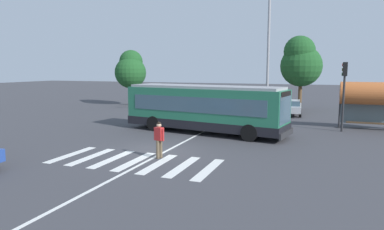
# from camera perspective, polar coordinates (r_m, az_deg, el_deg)

# --- Properties ---
(ground_plane) EXTENTS (160.00, 160.00, 0.00)m
(ground_plane) POSITION_cam_1_polar(r_m,az_deg,el_deg) (17.76, -5.83, -5.92)
(ground_plane) COLOR #3D3D42
(city_transit_bus) EXTENTS (11.05, 4.32, 3.06)m
(city_transit_bus) POSITION_cam_1_polar(r_m,az_deg,el_deg) (22.52, 2.02, 1.09)
(city_transit_bus) COLOR black
(city_transit_bus) RESTS_ON ground_plane
(pedestrian_crossing_street) EXTENTS (0.56, 0.36, 1.72)m
(pedestrian_crossing_street) POSITION_cam_1_polar(r_m,az_deg,el_deg) (16.22, -5.41, -3.72)
(pedestrian_crossing_street) COLOR brown
(pedestrian_crossing_street) RESTS_ON ground_plane
(parked_car_champagne) EXTENTS (1.90, 4.51, 1.35)m
(parked_car_champagne) POSITION_cam_1_polar(r_m,az_deg,el_deg) (34.10, 1.80, 1.94)
(parked_car_champagne) COLOR black
(parked_car_champagne) RESTS_ON ground_plane
(parked_car_charcoal) EXTENTS (2.21, 4.64, 1.35)m
(parked_car_charcoal) POSITION_cam_1_polar(r_m,az_deg,el_deg) (32.70, 6.09, 1.65)
(parked_car_charcoal) COLOR black
(parked_car_charcoal) RESTS_ON ground_plane
(parked_car_red) EXTENTS (1.97, 4.55, 1.35)m
(parked_car_red) POSITION_cam_1_polar(r_m,az_deg,el_deg) (32.33, 10.73, 1.50)
(parked_car_red) COLOR black
(parked_car_red) RESTS_ON ground_plane
(parked_car_silver) EXTENTS (2.09, 4.60, 1.35)m
(parked_car_silver) POSITION_cam_1_polar(r_m,az_deg,el_deg) (32.40, 15.86, 1.35)
(parked_car_silver) COLOR black
(parked_car_silver) RESTS_ON ground_plane
(traffic_light_far_corner) EXTENTS (0.33, 0.32, 4.56)m
(traffic_light_far_corner) POSITION_cam_1_polar(r_m,az_deg,el_deg) (24.82, 23.65, 4.50)
(traffic_light_far_corner) COLOR #28282B
(traffic_light_far_corner) RESTS_ON ground_plane
(bus_stop_shelter) EXTENTS (4.61, 1.54, 3.25)m
(bus_stop_shelter) POSITION_cam_1_polar(r_m,az_deg,el_deg) (26.48, 28.03, 2.99)
(bus_stop_shelter) COLOR #28282B
(bus_stop_shelter) RESTS_ON ground_plane
(twin_arm_street_lamp) EXTENTS (4.88, 0.32, 10.13)m
(twin_arm_street_lamp) POSITION_cam_1_polar(r_m,az_deg,el_deg) (27.36, 12.43, 11.69)
(twin_arm_street_lamp) COLOR #939399
(twin_arm_street_lamp) RESTS_ON ground_plane
(background_tree_left) EXTENTS (3.51, 3.51, 6.22)m
(background_tree_left) POSITION_cam_1_polar(r_m,az_deg,el_deg) (40.12, -10.02, 7.35)
(background_tree_left) COLOR brown
(background_tree_left) RESTS_ON ground_plane
(background_tree_right) EXTENTS (4.07, 4.07, 7.34)m
(background_tree_right) POSITION_cam_1_polar(r_m,az_deg,el_deg) (36.41, 17.37, 8.32)
(background_tree_right) COLOR brown
(background_tree_right) RESTS_ON ground_plane
(crosswalk_painted_stripes) EXTENTS (7.46, 3.35, 0.01)m
(crosswalk_painted_stripes) POSITION_cam_1_polar(r_m,az_deg,el_deg) (16.00, -9.39, -7.50)
(crosswalk_painted_stripes) COLOR silver
(crosswalk_painted_stripes) RESTS_ON ground_plane
(lane_center_line) EXTENTS (0.16, 24.00, 0.01)m
(lane_center_line) POSITION_cam_1_polar(r_m,az_deg,el_deg) (19.35, -1.98, -4.75)
(lane_center_line) COLOR silver
(lane_center_line) RESTS_ON ground_plane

